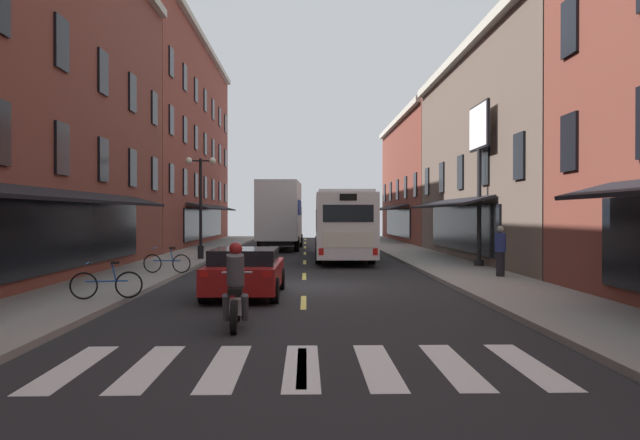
# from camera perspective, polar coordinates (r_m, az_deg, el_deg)

# --- Properties ---
(ground_plane) EXTENTS (34.80, 80.00, 0.10)m
(ground_plane) POSITION_cam_1_polar(r_m,az_deg,el_deg) (19.03, -1.49, -6.29)
(ground_plane) COLOR black
(lane_centre_dashes) EXTENTS (0.14, 73.90, 0.01)m
(lane_centre_dashes) POSITION_cam_1_polar(r_m,az_deg,el_deg) (18.77, -1.49, -6.21)
(lane_centre_dashes) COLOR #DBCC4C
(lane_centre_dashes) RESTS_ON ground
(crosswalk_near) EXTENTS (7.10, 2.80, 0.01)m
(crosswalk_near) POSITION_cam_1_polar(r_m,az_deg,el_deg) (9.16, -1.69, -13.36)
(crosswalk_near) COLOR silver
(crosswalk_near) RESTS_ON ground
(sidewalk_left) EXTENTS (3.00, 80.00, 0.14)m
(sidewalk_left) POSITION_cam_1_polar(r_m,az_deg,el_deg) (19.93, -18.80, -5.66)
(sidewalk_left) COLOR gray
(sidewalk_left) RESTS_ON ground
(sidewalk_right) EXTENTS (3.00, 80.00, 0.14)m
(sidewalk_right) POSITION_cam_1_polar(r_m,az_deg,el_deg) (19.89, 15.85, -5.66)
(sidewalk_right) COLOR gray
(sidewalk_right) RESTS_ON ground
(billboard_sign) EXTENTS (0.40, 2.55, 6.53)m
(billboard_sign) POSITION_cam_1_polar(r_m,az_deg,el_deg) (25.80, 14.52, 6.78)
(billboard_sign) COLOR black
(billboard_sign) RESTS_ON sidewalk_right
(transit_bus) EXTENTS (2.76, 11.34, 3.26)m
(transit_bus) POSITION_cam_1_polar(r_m,az_deg,el_deg) (30.56, 2.05, -0.41)
(transit_bus) COLOR silver
(transit_bus) RESTS_ON ground
(box_truck) EXTENTS (2.70, 8.02, 4.19)m
(box_truck) POSITION_cam_1_polar(r_m,az_deg,el_deg) (38.35, -3.67, 0.44)
(box_truck) COLOR white
(box_truck) RESTS_ON ground
(sedan_near) EXTENTS (2.06, 4.75, 1.38)m
(sedan_near) POSITION_cam_1_polar(r_m,az_deg,el_deg) (47.52, -3.40, -1.30)
(sedan_near) COLOR black
(sedan_near) RESTS_ON ground
(sedan_mid) EXTENTS (2.02, 4.29, 1.29)m
(sedan_mid) POSITION_cam_1_polar(r_m,az_deg,el_deg) (16.80, -6.91, -4.72)
(sedan_mid) COLOR maroon
(sedan_mid) RESTS_ON ground
(motorcycle_rider) EXTENTS (0.62, 2.07, 1.66)m
(motorcycle_rider) POSITION_cam_1_polar(r_m,az_deg,el_deg) (12.20, -7.80, -6.52)
(motorcycle_rider) COLOR black
(motorcycle_rider) RESTS_ON ground
(bicycle_near) EXTENTS (1.71, 0.48, 0.91)m
(bicycle_near) POSITION_cam_1_polar(r_m,az_deg,el_deg) (22.46, -13.97, -3.85)
(bicycle_near) COLOR black
(bicycle_near) RESTS_ON sidewalk_left
(bicycle_mid) EXTENTS (1.69, 0.52, 0.91)m
(bicycle_mid) POSITION_cam_1_polar(r_m,az_deg,el_deg) (16.01, -19.13, -5.61)
(bicycle_mid) COLOR black
(bicycle_mid) RESTS_ON sidewalk_left
(pedestrian_mid) EXTENTS (0.36, 0.36, 1.69)m
(pedestrian_mid) POSITION_cam_1_polar(r_m,az_deg,el_deg) (21.43, 16.35, -2.71)
(pedestrian_mid) COLOR black
(pedestrian_mid) RESTS_ON sidewalk_right
(street_lamp_twin) EXTENTS (1.42, 0.32, 4.73)m
(street_lamp_twin) POSITION_cam_1_polar(r_m,az_deg,el_deg) (29.20, -10.99, 1.62)
(street_lamp_twin) COLOR black
(street_lamp_twin) RESTS_ON sidewalk_left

